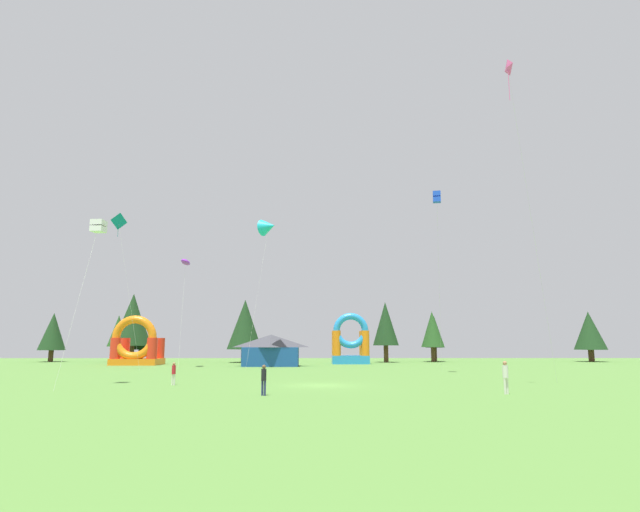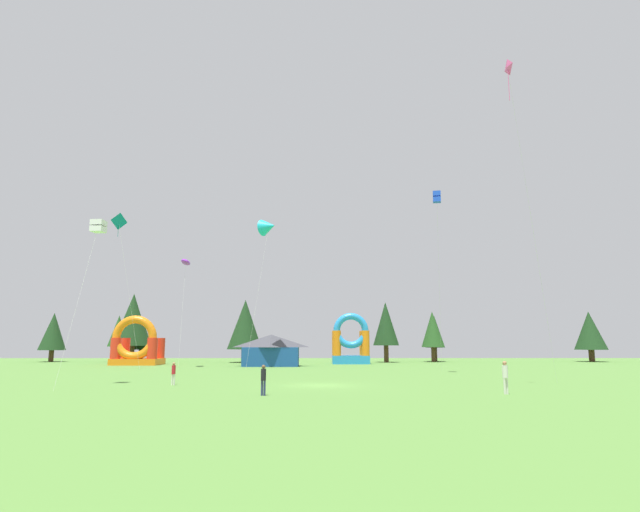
# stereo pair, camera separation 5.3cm
# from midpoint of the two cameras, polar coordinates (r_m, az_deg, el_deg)

# --- Properties ---
(ground_plane) EXTENTS (120.00, 120.00, 0.00)m
(ground_plane) POSITION_cam_midpoint_polar(r_m,az_deg,el_deg) (36.93, 0.09, -13.98)
(ground_plane) COLOR #548438
(kite_purple_parafoil) EXTENTS (1.72, 5.75, 12.88)m
(kite_purple_parafoil) POSITION_cam_midpoint_polar(r_m,az_deg,el_deg) (64.37, -14.52, -0.66)
(kite_purple_parafoil) COLOR purple
(kite_purple_parafoil) RESTS_ON ground_plane
(kite_white_box) EXTENTS (0.95, 4.41, 11.58)m
(kite_white_box) POSITION_cam_midpoint_polar(r_m,az_deg,el_deg) (40.60, -23.11, 3.00)
(kite_white_box) COLOR white
(kite_white_box) RESTS_ON ground_plane
(kite_teal_diamond) EXTENTS (3.94, 1.30, 16.72)m
(kite_teal_diamond) POSITION_cam_midpoint_polar(r_m,az_deg,el_deg) (61.83, -21.23, 3.43)
(kite_teal_diamond) COLOR #0C7F7A
(kite_teal_diamond) RESTS_ON ground_plane
(kite_blue_box) EXTENTS (1.49, 5.53, 17.37)m
(kite_blue_box) POSITION_cam_midpoint_polar(r_m,az_deg,el_deg) (52.01, 12.63, 6.28)
(kite_blue_box) COLOR blue
(kite_blue_box) RESTS_ON ground_plane
(kite_pink_diamond) EXTENTS (4.43, 5.62, 22.26)m
(kite_pink_diamond) POSITION_cam_midpoint_polar(r_m,az_deg,el_deg) (40.65, 19.83, 18.25)
(kite_pink_diamond) COLOR #EA599E
(kite_pink_diamond) RESTS_ON ground_plane
(kite_cyan_delta) EXTENTS (3.20, 4.47, 17.36)m
(kite_cyan_delta) POSITION_cam_midpoint_polar(r_m,az_deg,el_deg) (61.57, -5.70, 3.21)
(kite_cyan_delta) COLOR #19B7CC
(kite_cyan_delta) RESTS_ON ground_plane
(person_left_edge) EXTENTS (0.29, 0.29, 1.55)m
(person_left_edge) POSITION_cam_midpoint_polar(r_m,az_deg,el_deg) (38.45, -15.76, -12.07)
(person_left_edge) COLOR silver
(person_left_edge) RESTS_ON ground_plane
(person_far_side) EXTENTS (0.44, 0.44, 1.87)m
(person_far_side) POSITION_cam_midpoint_polar(r_m,az_deg,el_deg) (32.52, 19.59, -12.11)
(person_far_side) COLOR silver
(person_far_side) RESTS_ON ground_plane
(person_near_camera) EXTENTS (0.38, 0.38, 1.69)m
(person_near_camera) POSITION_cam_midpoint_polar(r_m,az_deg,el_deg) (30.17, -6.22, -13.05)
(person_near_camera) COLOR navy
(person_near_camera) RESTS_ON ground_plane
(inflatable_blue_arch) EXTENTS (5.96, 4.60, 6.31)m
(inflatable_blue_arch) POSITION_cam_midpoint_polar(r_m,az_deg,el_deg) (72.30, -19.50, -9.43)
(inflatable_blue_arch) COLOR orange
(inflatable_blue_arch) RESTS_ON ground_plane
(inflatable_yellow_castle) EXTENTS (4.97, 4.01, 6.81)m
(inflatable_yellow_castle) POSITION_cam_midpoint_polar(r_m,az_deg,el_deg) (72.01, 3.33, -9.70)
(inflatable_yellow_castle) COLOR #268CD8
(inflatable_yellow_castle) RESTS_ON ground_plane
(festival_tent) EXTENTS (6.74, 3.66, 3.83)m
(festival_tent) POSITION_cam_midpoint_polar(r_m,az_deg,el_deg) (65.21, -5.42, -10.24)
(festival_tent) COLOR #19478C
(festival_tent) RESTS_ON ground_plane
(tree_row_0) EXTENTS (3.93, 3.93, 7.28)m
(tree_row_0) POSITION_cam_midpoint_polar(r_m,az_deg,el_deg) (89.03, -27.22, -7.37)
(tree_row_0) COLOR #4C331E
(tree_row_0) RESTS_ON ground_plane
(tree_row_1) EXTENTS (3.05, 3.05, 6.97)m
(tree_row_1) POSITION_cam_midpoint_polar(r_m,az_deg,el_deg) (85.88, -21.22, -7.67)
(tree_row_1) COLOR #4C331E
(tree_row_1) RESTS_ON ground_plane
(tree_row_2) EXTENTS (5.31, 5.31, 10.07)m
(tree_row_2) POSITION_cam_midpoint_polar(r_m,az_deg,el_deg) (82.68, -19.85, -6.58)
(tree_row_2) COLOR #4C331E
(tree_row_2) RESTS_ON ground_plane
(tree_row_3) EXTENTS (3.50, 3.50, 6.37)m
(tree_row_3) POSITION_cam_midpoint_polar(r_m,az_deg,el_deg) (84.99, -18.96, -8.13)
(tree_row_3) COLOR #4C331E
(tree_row_3) RESTS_ON ground_plane
(tree_row_4) EXTENTS (5.09, 5.09, 9.08)m
(tree_row_4) POSITION_cam_midpoint_polar(r_m,az_deg,el_deg) (77.74, -8.24, -7.44)
(tree_row_4) COLOR #4C331E
(tree_row_4) RESTS_ON ground_plane
(tree_row_5) EXTENTS (3.77, 3.77, 8.78)m
(tree_row_5) POSITION_cam_midpoint_polar(r_m,az_deg,el_deg) (77.99, 7.16, -7.39)
(tree_row_5) COLOR #4C331E
(tree_row_5) RESTS_ON ground_plane
(tree_row_6) EXTENTS (3.40, 3.40, 7.49)m
(tree_row_6) POSITION_cam_midpoint_polar(r_m,az_deg,el_deg) (80.54, 12.17, -7.86)
(tree_row_6) COLOR #4C331E
(tree_row_6) RESTS_ON ground_plane
(tree_row_7) EXTENTS (2.96, 2.96, 6.92)m
(tree_row_7) POSITION_cam_midpoint_polar(r_m,az_deg,el_deg) (82.74, 12.39, -8.11)
(tree_row_7) COLOR #4C331E
(tree_row_7) RESTS_ON ground_plane
(tree_row_8) EXTENTS (4.66, 4.66, 7.50)m
(tree_row_8) POSITION_cam_midpoint_polar(r_m,az_deg,el_deg) (89.37, 27.37, -7.27)
(tree_row_8) COLOR #4C331E
(tree_row_8) RESTS_ON ground_plane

